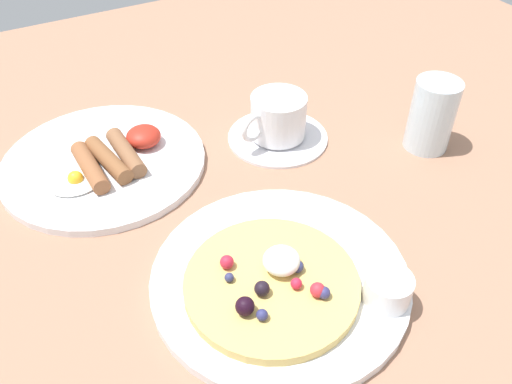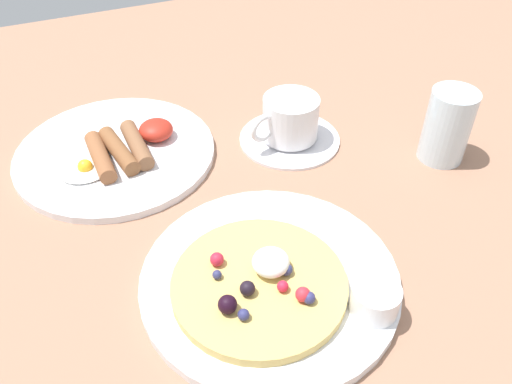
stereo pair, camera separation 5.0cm
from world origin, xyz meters
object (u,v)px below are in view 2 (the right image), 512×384
object	(u,v)px
pancake_plate	(271,279)
coffee_saucer	(290,138)
coffee_cup	(290,117)
syrup_ramekin	(375,299)
water_glass	(447,126)
breakfast_plate	(116,153)

from	to	relation	value
pancake_plate	coffee_saucer	bearing A→B (deg)	59.93
coffee_cup	syrup_ramekin	bearing A→B (deg)	-100.19
pancake_plate	coffee_cup	world-z (taller)	coffee_cup
pancake_plate	water_glass	size ratio (longest dim) A/B	2.71
coffee_cup	water_glass	world-z (taller)	water_glass
syrup_ramekin	breakfast_plate	world-z (taller)	syrup_ramekin
coffee_saucer	water_glass	distance (cm)	21.92
breakfast_plate	water_glass	distance (cm)	46.06
pancake_plate	coffee_saucer	size ratio (longest dim) A/B	1.91
pancake_plate	coffee_saucer	xyz separation A→B (cm)	(13.52, 23.34, -0.22)
coffee_saucer	syrup_ramekin	bearing A→B (deg)	-100.46
pancake_plate	syrup_ramekin	distance (cm)	11.39
coffee_saucer	pancake_plate	bearing A→B (deg)	-120.07
syrup_ramekin	water_glass	bearing A→B (deg)	39.64
breakfast_plate	water_glass	size ratio (longest dim) A/B	2.69
water_glass	coffee_saucer	bearing A→B (deg)	146.39
breakfast_plate	coffee_cup	bearing A→B (deg)	-14.39
syrup_ramekin	pancake_plate	bearing A→B (deg)	133.75
coffee_cup	coffee_saucer	bearing A→B (deg)	15.32
breakfast_plate	coffee_saucer	distance (cm)	25.10
syrup_ramekin	coffee_cup	world-z (taller)	coffee_cup
pancake_plate	breakfast_plate	xyz separation A→B (cm)	(-10.81, 29.50, -0.10)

